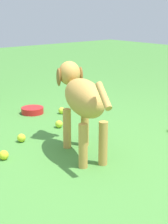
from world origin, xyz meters
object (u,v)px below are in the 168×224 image
(dog, at_px, (81,97))
(tennis_ball_0, at_px, (21,138))
(tennis_ball_4, at_px, (62,111))
(tennis_ball_1, at_px, (59,124))
(tennis_ball_2, at_px, (4,155))
(water_bowl, at_px, (32,110))

(dog, height_order, tennis_ball_0, dog)
(dog, xyz_separation_m, tennis_ball_4, (-0.87, 0.47, -0.38))
(tennis_ball_1, xyz_separation_m, tennis_ball_4, (-0.32, 0.27, 0.00))
(dog, xyz_separation_m, tennis_ball_2, (-0.25, -0.49, -0.38))
(tennis_ball_0, relative_size, tennis_ball_1, 1.00)
(tennis_ball_1, bearing_deg, tennis_ball_4, 140.09)
(tennis_ball_1, height_order, water_bowl, tennis_ball_1)
(dog, bearing_deg, tennis_ball_2, 83.56)
(tennis_ball_0, xyz_separation_m, tennis_ball_1, (-0.09, 0.42, 0.00))
(tennis_ball_0, relative_size, tennis_ball_2, 1.00)
(tennis_ball_2, distance_m, tennis_ball_4, 1.13)
(dog, relative_size, tennis_ball_1, 13.24)
(tennis_ball_0, bearing_deg, tennis_ball_4, 120.31)
(tennis_ball_0, bearing_deg, tennis_ball_2, -51.08)
(tennis_ball_0, bearing_deg, dog, 25.97)
(tennis_ball_0, distance_m, tennis_ball_2, 0.34)
(tennis_ball_4, bearing_deg, dog, -28.29)
(tennis_ball_1, bearing_deg, tennis_ball_0, -78.62)
(dog, bearing_deg, tennis_ball_1, 0.80)
(dog, distance_m, tennis_ball_0, 0.64)
(tennis_ball_0, xyz_separation_m, tennis_ball_4, (-0.40, 0.69, 0.00))
(tennis_ball_1, relative_size, water_bowl, 0.30)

